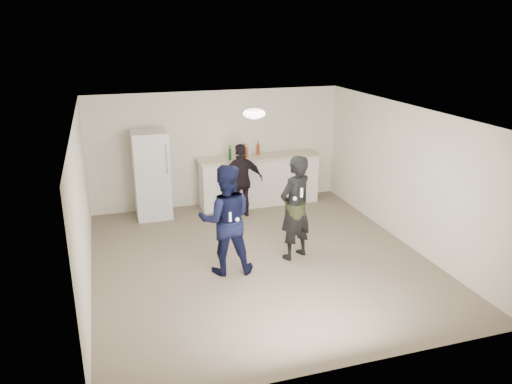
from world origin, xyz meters
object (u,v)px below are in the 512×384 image
object	(u,v)px
counter	(259,181)
shaker	(244,153)
fridge	(152,175)
spectator	(242,181)
man	(226,220)
woman	(295,208)

from	to	relation	value
counter	shaker	xyz separation A→B (m)	(-0.33, 0.05, 0.65)
shaker	fridge	bearing A→B (deg)	-176.69
counter	spectator	distance (m)	0.86
man	woman	world-z (taller)	woman
fridge	shaker	xyz separation A→B (m)	(1.99, 0.12, 0.28)
counter	man	world-z (taller)	man
spectator	shaker	bearing A→B (deg)	-110.47
counter	fridge	xyz separation A→B (m)	(-2.33, -0.07, 0.38)
man	woman	xyz separation A→B (m)	(1.24, 0.16, 0.01)
shaker	woman	xyz separation A→B (m)	(0.09, -2.80, -0.27)
woman	counter	bearing A→B (deg)	-119.53
man	spectator	world-z (taller)	man
fridge	man	size ratio (longest dim) A/B	1.00
counter	shaker	distance (m)	0.73
shaker	man	distance (m)	3.18
man	spectator	xyz separation A→B (m)	(0.91, 2.31, -0.13)
man	fridge	bearing A→B (deg)	-63.81
counter	woman	bearing A→B (deg)	-95.02
woman	spectator	bearing A→B (deg)	-105.87
counter	woman	size ratio (longest dim) A/B	1.44
man	woman	size ratio (longest dim) A/B	0.99
fridge	spectator	world-z (taller)	fridge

